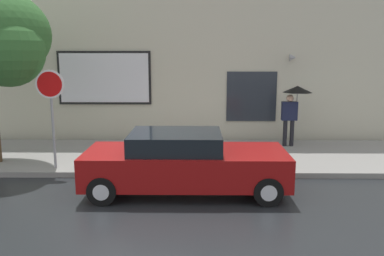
{
  "coord_description": "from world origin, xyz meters",
  "views": [
    {
      "loc": [
        1.35,
        -8.93,
        3.25
      ],
      "look_at": [
        1.22,
        1.8,
        1.2
      ],
      "focal_mm": 36.76,
      "sensor_mm": 36.0,
      "label": 1
    }
  ],
  "objects": [
    {
      "name": "fire_hydrant",
      "position": [
        1.29,
        1.82,
        0.54
      ],
      "size": [
        0.3,
        0.44,
        0.8
      ],
      "color": "white",
      "rests_on": "sidewalk"
    },
    {
      "name": "parked_car",
      "position": [
        1.05,
        -0.02,
        0.72
      ],
      "size": [
        4.69,
        1.94,
        1.45
      ],
      "color": "maroon",
      "rests_on": "ground"
    },
    {
      "name": "stop_sign",
      "position": [
        -2.54,
        1.43,
        2.04
      ],
      "size": [
        0.76,
        0.1,
        2.67
      ],
      "color": "gray",
      "rests_on": "sidewalk"
    },
    {
      "name": "sidewalk",
      "position": [
        0.0,
        3.0,
        0.07
      ],
      "size": [
        20.0,
        4.0,
        0.15
      ],
      "primitive_type": "cube",
      "color": "gray",
      "rests_on": "ground"
    },
    {
      "name": "building_facade",
      "position": [
        -0.01,
        5.5,
        3.48
      ],
      "size": [
        20.0,
        0.67,
        7.0
      ],
      "color": "beige",
      "rests_on": "ground"
    },
    {
      "name": "pedestrian_with_umbrella",
      "position": [
        4.6,
        4.12,
        1.74
      ],
      "size": [
        0.97,
        0.95,
        2.04
      ],
      "color": "black",
      "rests_on": "sidewalk"
    },
    {
      "name": "ground_plane",
      "position": [
        0.0,
        0.0,
        0.0
      ],
      "size": [
        60.0,
        60.0,
        0.0
      ],
      "primitive_type": "plane",
      "color": "black"
    }
  ]
}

